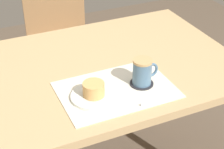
# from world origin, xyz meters

# --- Properties ---
(dining_table) EXTENTS (1.17, 0.83, 0.75)m
(dining_table) POSITION_xyz_m (0.00, 0.00, 0.67)
(dining_table) COLOR tan
(dining_table) RESTS_ON ground_plane
(wooden_chair) EXTENTS (0.47, 0.47, 0.96)m
(wooden_chair) POSITION_xyz_m (0.02, 0.77, 0.52)
(wooden_chair) COLOR #997047
(wooden_chair) RESTS_ON ground_plane
(placemat) EXTENTS (0.45, 0.31, 0.00)m
(placemat) POSITION_xyz_m (-0.03, -0.20, 0.75)
(placemat) COLOR silver
(placemat) RESTS_ON dining_table
(pastry_plate) EXTENTS (0.18, 0.18, 0.01)m
(pastry_plate) POSITION_xyz_m (-0.13, -0.22, 0.76)
(pastry_plate) COLOR silver
(pastry_plate) RESTS_ON placemat
(pastry) EXTENTS (0.08, 0.08, 0.05)m
(pastry) POSITION_xyz_m (-0.13, -0.22, 0.79)
(pastry) COLOR #E0A860
(pastry) RESTS_ON pastry_plate
(coffee_coaster) EXTENTS (0.10, 0.10, 0.00)m
(coffee_coaster) POSITION_xyz_m (0.07, -0.21, 0.75)
(coffee_coaster) COLOR #232328
(coffee_coaster) RESTS_ON placemat
(coffee_mug) EXTENTS (0.11, 0.08, 0.11)m
(coffee_mug) POSITION_xyz_m (0.08, -0.21, 0.81)
(coffee_mug) COLOR slate
(coffee_mug) RESTS_ON coffee_coaster
(teaspoon) EXTENTS (0.13, 0.01, 0.01)m
(teaspoon) POSITION_xyz_m (0.07, -0.34, 0.76)
(teaspoon) COLOR silver
(teaspoon) RESTS_ON placemat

